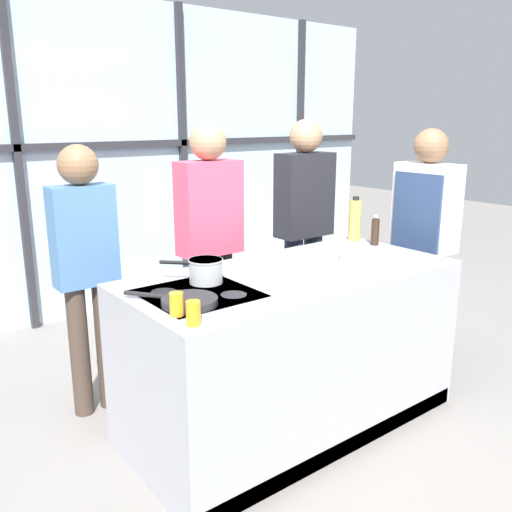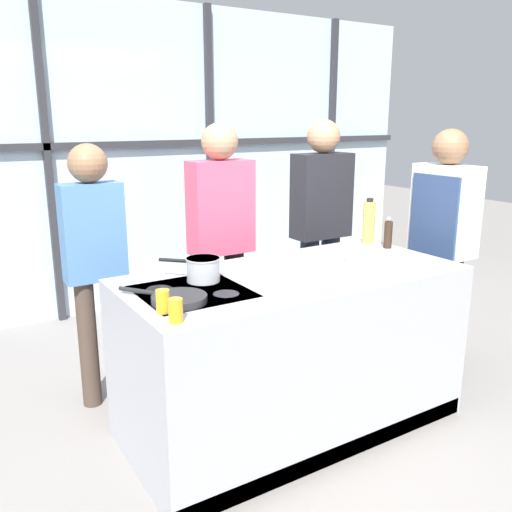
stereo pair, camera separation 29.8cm
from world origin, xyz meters
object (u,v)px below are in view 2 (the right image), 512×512
Objects in this scene: frying_pan at (178,298)px; juice_glass_far at (163,301)px; chef at (442,238)px; pepper_grinder at (388,234)px; juice_glass_near at (176,311)px; saucepan at (203,269)px; oil_bottle at (369,222)px; spectator_far_left at (95,257)px; spectator_center_left at (221,234)px; mixing_bowl at (365,257)px; white_plate at (384,273)px; spectator_center_right at (321,221)px.

juice_glass_far reaches higher than frying_pan.
chef is 0.46m from pepper_grinder.
juice_glass_near is 1.00× the size of juice_glass_far.
oil_bottle is at bearing 8.49° from saucepan.
chef is 8.14× the size of pepper_grinder.
juice_glass_near and juice_glass_far have the same top height.
spectator_center_left reaches higher than spectator_far_left.
frying_pan is 4.00× the size of juice_glass_near.
oil_bottle is (0.39, 0.39, 0.11)m from mixing_bowl.
mixing_bowl reaches higher than white_plate.
white_plate is (0.90, -0.42, -0.06)m from saucepan.
frying_pan is at bearing 39.42° from juice_glass_far.
spectator_center_right reaches higher than spectator_center_left.
spectator_center_right reaches higher than juice_glass_near.
spectator_center_right is (0.87, -0.00, 0.01)m from spectator_center_left.
pepper_grinder is at bearing 81.43° from chef.
saucepan reaches higher than juice_glass_near.
frying_pan is at bearing -170.47° from pepper_grinder.
spectator_center_left reaches higher than mixing_bowl.
oil_bottle is (-0.46, 0.24, 0.12)m from chef.
juice_glass_near is (-1.74, -0.50, -0.04)m from pepper_grinder.
saucepan is at bearing 42.72° from juice_glass_far.
saucepan is (0.37, -0.73, 0.05)m from spectator_far_left.
spectator_center_right is 1.89m from frying_pan.
spectator_far_left is 0.82m from saucepan.
saucepan is at bearing 55.42° from spectator_center_left.
spectator_far_left is 1.06m from juice_glass_far.
spectator_center_left is 16.73× the size of juice_glass_far.
chef is 6.26× the size of saucepan.
chef is 2.32m from spectator_far_left.
pepper_grinder is (-0.45, 0.07, 0.07)m from chef.
spectator_center_right is at bearing -180.00° from spectator_far_left.
oil_bottle reaches higher than frying_pan.
spectator_center_right reaches higher than chef.
oil_bottle reaches higher than mixing_bowl.
juice_glass_far reaches higher than white_plate.
spectator_center_left is at bearing 55.42° from saucepan.
spectator_center_right is at bearing 31.52° from juice_glass_far.
juice_glass_far is (0.00, 0.14, 0.00)m from juice_glass_near.
oil_bottle is at bearing 17.32° from juice_glass_far.
mixing_bowl is (-0.85, -0.15, 0.01)m from chef.
frying_pan is at bearing 95.64° from chef.
saucepan is 0.99m from mixing_bowl.
spectator_far_left reaches higher than juice_glass_far.
saucepan is (-1.37, -0.73, -0.00)m from spectator_center_right.
pepper_grinder reaches higher than saucepan.
spectator_center_right is 0.53m from oil_bottle.
saucepan is 2.61× the size of juice_glass_near.
mixing_bowl is 0.56m from oil_bottle.
oil_bottle is (1.73, -0.52, 0.13)m from spectator_far_left.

